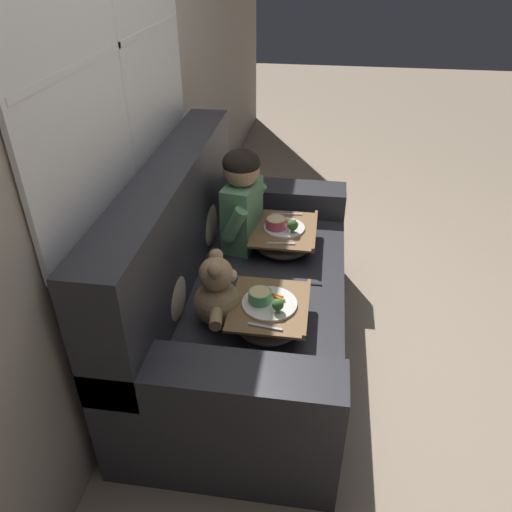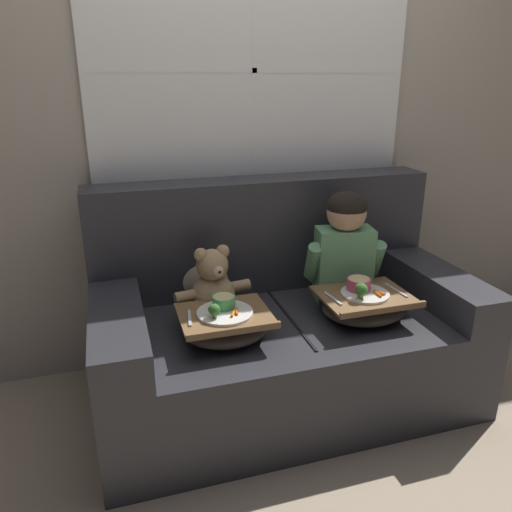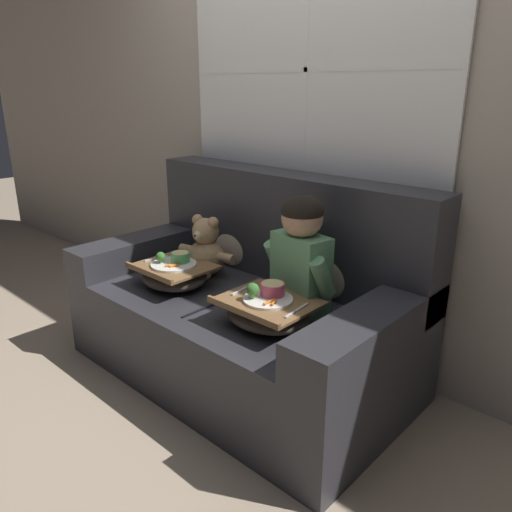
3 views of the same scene
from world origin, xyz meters
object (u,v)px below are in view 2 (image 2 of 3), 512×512
object	(u,v)px
couch	(280,325)
throw_pillow_behind_teddy	(204,267)
lap_tray_child	(364,305)
child_figure	(345,242)
lap_tray_teddy	(225,324)
throw_pillow_behind_child	(325,254)
teddy_bear	(213,287)

from	to	relation	value
couch	throw_pillow_behind_teddy	xyz separation A→B (m)	(-0.33, 0.22, 0.26)
throw_pillow_behind_teddy	lap_tray_child	world-z (taller)	throw_pillow_behind_teddy
couch	lap_tray_child	bearing A→B (deg)	-34.12
couch	child_figure	size ratio (longest dim) A/B	3.21
throw_pillow_behind_teddy	lap_tray_teddy	distance (m)	0.45
couch	throw_pillow_behind_teddy	world-z (taller)	couch
lap_tray_child	throw_pillow_behind_child	bearing A→B (deg)	89.86
throw_pillow_behind_child	lap_tray_child	size ratio (longest dim) A/B	0.87
couch	child_figure	xyz separation A→B (m)	(0.33, 0.01, 0.40)
couch	throw_pillow_behind_child	xyz separation A→B (m)	(0.33, 0.22, 0.26)
throw_pillow_behind_child	couch	bearing A→B (deg)	-146.53
child_figure	lap_tray_teddy	size ratio (longest dim) A/B	1.43
teddy_bear	lap_tray_teddy	distance (m)	0.24
lap_tray_teddy	lap_tray_child	bearing A→B (deg)	0.01
throw_pillow_behind_child	lap_tray_child	bearing A→B (deg)	-90.14
couch	lap_tray_child	xyz separation A→B (m)	(0.33, -0.22, 0.17)
couch	lap_tray_teddy	size ratio (longest dim) A/B	4.58
throw_pillow_behind_child	teddy_bear	distance (m)	0.70
child_figure	lap_tray_child	bearing A→B (deg)	-90.23
couch	lap_tray_child	size ratio (longest dim) A/B	4.27
teddy_bear	throw_pillow_behind_teddy	bearing A→B (deg)	90.21
couch	lap_tray_teddy	bearing A→B (deg)	-145.99
teddy_bear	lap_tray_child	xyz separation A→B (m)	(0.66, -0.22, -0.08)
child_figure	lap_tray_teddy	bearing A→B (deg)	-160.94
child_figure	lap_tray_teddy	world-z (taller)	child_figure
lap_tray_teddy	child_figure	bearing A→B (deg)	19.06
couch	teddy_bear	bearing A→B (deg)	179.76
throw_pillow_behind_teddy	lap_tray_teddy	world-z (taller)	throw_pillow_behind_teddy
teddy_bear	lap_tray_teddy	world-z (taller)	teddy_bear
couch	throw_pillow_behind_child	bearing A→B (deg)	33.47
lap_tray_child	lap_tray_teddy	world-z (taller)	lap_tray_child
throw_pillow_behind_child	teddy_bear	size ratio (longest dim) A/B	0.97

